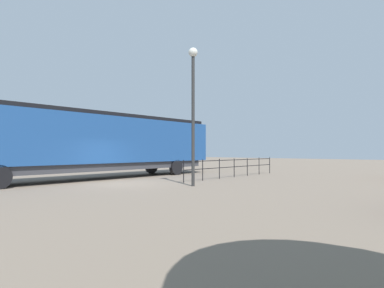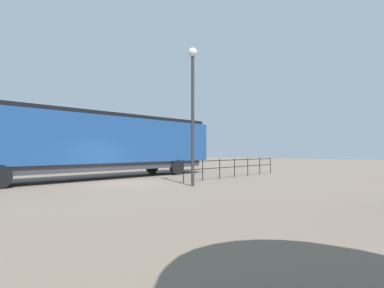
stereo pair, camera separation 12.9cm
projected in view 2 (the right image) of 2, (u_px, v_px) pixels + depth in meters
name	position (u px, v px, depth m)	size (l,w,h in m)	color
ground_plane	(125.00, 184.00, 17.21)	(120.00, 120.00, 0.00)	#756656
locomotive	(103.00, 142.00, 20.37)	(2.92, 18.08, 4.05)	navy
lamp_post	(193.00, 95.00, 16.05)	(0.46, 0.46, 6.83)	#2D2D2D
platform_fence	(234.00, 165.00, 21.40)	(0.05, 9.92, 1.23)	black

